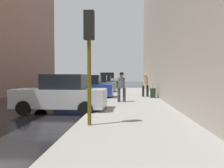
{
  "coord_description": "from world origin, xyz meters",
  "views": [
    {
      "loc": [
        5.65,
        -9.12,
        1.71
      ],
      "look_at": [
        4.71,
        5.8,
        1.16
      ],
      "focal_mm": 35.0,
      "sensor_mm": 36.0,
      "label": 1
    }
  ],
  "objects_px": {
    "pedestrian_with_beanie": "(122,86)",
    "parked_dark_green_sedan": "(102,83)",
    "parked_blue_sedan": "(85,88)",
    "parked_gray_coupe": "(96,85)",
    "pedestrian_in_tan_coat": "(145,84)",
    "parked_silver_sedan": "(62,94)",
    "parked_white_van": "(106,80)",
    "traffic_light": "(89,43)",
    "rolling_suitcase": "(153,93)",
    "fire_hydrant": "(110,91)"
  },
  "relations": [
    {
      "from": "pedestrian_in_tan_coat",
      "to": "rolling_suitcase",
      "type": "height_order",
      "value": "pedestrian_in_tan_coat"
    },
    {
      "from": "pedestrian_in_tan_coat",
      "to": "parked_silver_sedan",
      "type": "bearing_deg",
      "value": -124.15
    },
    {
      "from": "parked_silver_sedan",
      "to": "parked_blue_sedan",
      "type": "relative_size",
      "value": 1.01
    },
    {
      "from": "parked_white_van",
      "to": "traffic_light",
      "type": "distance_m",
      "value": 27.02
    },
    {
      "from": "parked_blue_sedan",
      "to": "pedestrian_with_beanie",
      "type": "distance_m",
      "value": 4.01
    },
    {
      "from": "parked_blue_sedan",
      "to": "traffic_light",
      "type": "bearing_deg",
      "value": -78.61
    },
    {
      "from": "parked_blue_sedan",
      "to": "pedestrian_in_tan_coat",
      "type": "xyz_separation_m",
      "value": [
        4.49,
        0.64,
        0.26
      ]
    },
    {
      "from": "parked_dark_green_sedan",
      "to": "pedestrian_with_beanie",
      "type": "height_order",
      "value": "pedestrian_with_beanie"
    },
    {
      "from": "fire_hydrant",
      "to": "pedestrian_with_beanie",
      "type": "xyz_separation_m",
      "value": [
        0.95,
        -3.96,
        0.64
      ]
    },
    {
      "from": "parked_dark_green_sedan",
      "to": "pedestrian_with_beanie",
      "type": "distance_m",
      "value": 14.76
    },
    {
      "from": "fire_hydrant",
      "to": "pedestrian_with_beanie",
      "type": "height_order",
      "value": "pedestrian_with_beanie"
    },
    {
      "from": "parked_white_van",
      "to": "pedestrian_in_tan_coat",
      "type": "distance_m",
      "value": 17.65
    },
    {
      "from": "parked_silver_sedan",
      "to": "parked_dark_green_sedan",
      "type": "height_order",
      "value": "same"
    },
    {
      "from": "parked_silver_sedan",
      "to": "parked_white_van",
      "type": "bearing_deg",
      "value": 90.0
    },
    {
      "from": "parked_blue_sedan",
      "to": "pedestrian_in_tan_coat",
      "type": "height_order",
      "value": "pedestrian_in_tan_coat"
    },
    {
      "from": "parked_silver_sedan",
      "to": "traffic_light",
      "type": "bearing_deg",
      "value": -60.06
    },
    {
      "from": "pedestrian_with_beanie",
      "to": "parked_dark_green_sedan",
      "type": "bearing_deg",
      "value": 100.77
    },
    {
      "from": "traffic_light",
      "to": "rolling_suitcase",
      "type": "xyz_separation_m",
      "value": [
        3.11,
        9.08,
        -2.27
      ]
    },
    {
      "from": "rolling_suitcase",
      "to": "parked_blue_sedan",
      "type": "bearing_deg",
      "value": 178.57
    },
    {
      "from": "parked_gray_coupe",
      "to": "rolling_suitcase",
      "type": "xyz_separation_m",
      "value": [
        4.96,
        -5.74,
        -0.36
      ]
    },
    {
      "from": "parked_blue_sedan",
      "to": "parked_gray_coupe",
      "type": "distance_m",
      "value": 5.62
    },
    {
      "from": "pedestrian_in_tan_coat",
      "to": "pedestrian_with_beanie",
      "type": "height_order",
      "value": "pedestrian_with_beanie"
    },
    {
      "from": "parked_gray_coupe",
      "to": "pedestrian_with_beanie",
      "type": "height_order",
      "value": "pedestrian_with_beanie"
    },
    {
      "from": "parked_white_van",
      "to": "parked_gray_coupe",
      "type": "bearing_deg",
      "value": -90.0
    },
    {
      "from": "pedestrian_in_tan_coat",
      "to": "parked_dark_green_sedan",
      "type": "bearing_deg",
      "value": 112.29
    },
    {
      "from": "traffic_light",
      "to": "rolling_suitcase",
      "type": "relative_size",
      "value": 3.46
    },
    {
      "from": "parked_gray_coupe",
      "to": "pedestrian_with_beanie",
      "type": "distance_m",
      "value": 8.96
    },
    {
      "from": "parked_dark_green_sedan",
      "to": "rolling_suitcase",
      "type": "distance_m",
      "value": 12.73
    },
    {
      "from": "fire_hydrant",
      "to": "parked_dark_green_sedan",
      "type": "bearing_deg",
      "value": 99.72
    },
    {
      "from": "parked_silver_sedan",
      "to": "parked_gray_coupe",
      "type": "xyz_separation_m",
      "value": [
        0.0,
        11.61,
        0.0
      ]
    },
    {
      "from": "parked_gray_coupe",
      "to": "fire_hydrant",
      "type": "distance_m",
      "value": 4.91
    },
    {
      "from": "parked_silver_sedan",
      "to": "traffic_light",
      "type": "relative_size",
      "value": 1.18
    },
    {
      "from": "pedestrian_in_tan_coat",
      "to": "traffic_light",
      "type": "bearing_deg",
      "value": -105.01
    },
    {
      "from": "parked_blue_sedan",
      "to": "parked_dark_green_sedan",
      "type": "height_order",
      "value": "same"
    },
    {
      "from": "parked_dark_green_sedan",
      "to": "parked_white_van",
      "type": "height_order",
      "value": "parked_white_van"
    },
    {
      "from": "fire_hydrant",
      "to": "rolling_suitcase",
      "type": "bearing_deg",
      "value": -20.65
    },
    {
      "from": "parked_gray_coupe",
      "to": "pedestrian_in_tan_coat",
      "type": "xyz_separation_m",
      "value": [
        4.49,
        -4.98,
        0.26
      ]
    },
    {
      "from": "parked_gray_coupe",
      "to": "parked_dark_green_sedan",
      "type": "height_order",
      "value": "same"
    },
    {
      "from": "parked_gray_coupe",
      "to": "fire_hydrant",
      "type": "xyz_separation_m",
      "value": [
        1.8,
        -4.55,
        -0.35
      ]
    },
    {
      "from": "parked_dark_green_sedan",
      "to": "parked_gray_coupe",
      "type": "bearing_deg",
      "value": -90.0
    },
    {
      "from": "parked_gray_coupe",
      "to": "traffic_light",
      "type": "relative_size",
      "value": 1.17
    },
    {
      "from": "parked_gray_coupe",
      "to": "pedestrian_with_beanie",
      "type": "bearing_deg",
      "value": -72.07
    },
    {
      "from": "traffic_light",
      "to": "pedestrian_with_beanie",
      "type": "distance_m",
      "value": 6.58
    },
    {
      "from": "parked_silver_sedan",
      "to": "pedestrian_in_tan_coat",
      "type": "bearing_deg",
      "value": 55.85
    },
    {
      "from": "traffic_light",
      "to": "pedestrian_in_tan_coat",
      "type": "xyz_separation_m",
      "value": [
        2.64,
        9.84,
        -1.65
      ]
    },
    {
      "from": "fire_hydrant",
      "to": "traffic_light",
      "type": "height_order",
      "value": "traffic_light"
    },
    {
      "from": "parked_dark_green_sedan",
      "to": "pedestrian_with_beanie",
      "type": "relative_size",
      "value": 2.39
    },
    {
      "from": "rolling_suitcase",
      "to": "pedestrian_with_beanie",
      "type": "bearing_deg",
      "value": -128.54
    },
    {
      "from": "parked_gray_coupe",
      "to": "fire_hydrant",
      "type": "bearing_deg",
      "value": -68.39
    },
    {
      "from": "parked_silver_sedan",
      "to": "parked_gray_coupe",
      "type": "bearing_deg",
      "value": 90.0
    }
  ]
}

